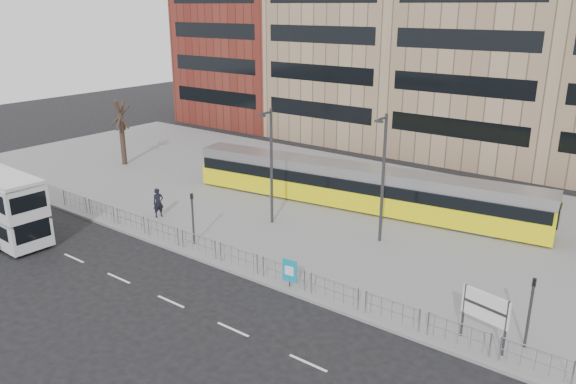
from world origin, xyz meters
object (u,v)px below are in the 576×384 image
Objects in this scene: lamp_post_west at (271,162)px; lamp_post_east at (383,173)px; pedestrian at (158,203)px; tram at (359,187)px; traffic_light_east at (531,304)px; station_sign at (485,309)px; ad_panel at (290,271)px; traffic_light_west at (193,212)px; bare_tree at (119,98)px.

lamp_post_east is (6.94, 1.54, 0.12)m from lamp_post_west.
pedestrian is 8.11m from lamp_post_west.
tram is 12.81× the size of pedestrian.
traffic_light_east is at bearing -14.99° from lamp_post_west.
traffic_light_east is (13.95, -10.39, 0.50)m from tram.
station_sign is at bearing -160.39° from traffic_light_east.
ad_panel is at bearing -82.86° from tram.
ad_panel is at bearing -163.91° from station_sign.
traffic_light_west is at bearing -168.74° from station_sign.
traffic_light_west is at bearing -105.43° from lamp_post_west.
lamp_post_west reaches higher than traffic_light_west.
station_sign is at bearing -49.90° from tram.
ad_panel is 0.75× the size of pedestrian.
lamp_post_west is at bearing -167.48° from lamp_post_east.
traffic_light_east is (18.38, 0.84, 0.00)m from traffic_light_west.
pedestrian is 0.26× the size of lamp_post_east.
bare_tree reaches higher than tram.
tram is at bearing -26.27° from pedestrian.
station_sign is 0.33× the size of lamp_post_west.
traffic_light_east is (1.46, 0.96, 0.32)m from station_sign.
bare_tree reaches higher than ad_panel.
traffic_light_east reaches higher than station_sign.
tram is 12.49m from ad_panel.
bare_tree reaches higher than traffic_light_east.
ad_panel is 0.19× the size of bare_tree.
lamp_post_east is (3.99, -4.32, 2.70)m from tram.
lamp_post_east reaches higher than lamp_post_west.
traffic_light_east is at bearing 1.66° from ad_panel.
tram is 10.45× the size of station_sign.
ad_panel is 10.95m from traffic_light_east.
lamp_post_west is at bearing -124.41° from tram.
pedestrian is at bearing -150.82° from lamp_post_west.
ad_panel is 27.32m from bare_tree.
lamp_post_west is (-16.90, 4.53, 2.07)m from traffic_light_east.
traffic_light_west reaches higher than ad_panel.
ad_panel is 0.20× the size of lamp_post_west.
lamp_post_west is at bearing 127.53° from ad_panel.
station_sign reaches higher than ad_panel.
pedestrian is at bearing -142.61° from tram.
ad_panel is at bearing -45.28° from lamp_post_west.
tram is at bearing 63.24° from lamp_post_west.
ad_panel is 0.47× the size of traffic_light_east.
station_sign is 1.23× the size of pedestrian.
lamp_post_west is 19.39m from bare_tree.
traffic_light_west is (-16.92, 0.12, 0.32)m from station_sign.
traffic_light_west is at bearing -89.85° from pedestrian.
pedestrian is (-22.00, 1.82, -0.68)m from station_sign.
pedestrian is 23.49m from traffic_light_east.
station_sign is 35.80m from bare_tree.
traffic_light_east reaches higher than ad_panel.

